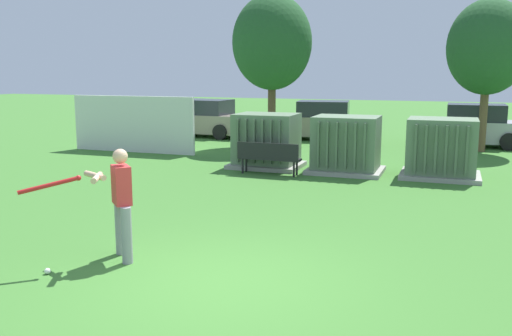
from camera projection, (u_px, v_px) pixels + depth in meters
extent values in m
plane|color=#3D752D|center=(222.00, 283.00, 7.78)|extent=(96.00, 96.00, 0.00)
cube|color=silver|center=(133.00, 124.00, 19.95)|extent=(4.80, 0.12, 2.00)
cube|color=#9E9B93|center=(267.00, 165.00, 17.01)|extent=(2.10, 1.70, 0.12)
cube|color=#607A5B|center=(267.00, 139.00, 16.87)|extent=(1.80, 1.40, 1.50)
cube|color=#52684E|center=(238.00, 141.00, 16.38)|extent=(0.06, 0.12, 1.27)
cube|color=#52684E|center=(246.00, 141.00, 16.29)|extent=(0.06, 0.12, 1.27)
cube|color=#52684E|center=(254.00, 141.00, 16.21)|extent=(0.06, 0.12, 1.27)
cube|color=#52684E|center=(263.00, 142.00, 16.13)|extent=(0.06, 0.12, 1.27)
cube|color=#52684E|center=(271.00, 142.00, 16.04)|extent=(0.06, 0.12, 1.27)
cube|color=#52684E|center=(279.00, 143.00, 15.96)|extent=(0.06, 0.12, 1.27)
cube|color=#9E9B93|center=(346.00, 170.00, 16.13)|extent=(2.10, 1.70, 0.12)
cube|color=#607A5B|center=(346.00, 142.00, 15.99)|extent=(1.80, 1.40, 1.50)
cube|color=#52684E|center=(318.00, 145.00, 15.49)|extent=(0.06, 0.12, 1.27)
cube|color=#52684E|center=(327.00, 145.00, 15.41)|extent=(0.06, 0.12, 1.27)
cube|color=#52684E|center=(337.00, 146.00, 15.32)|extent=(0.06, 0.12, 1.27)
cube|color=#52684E|center=(346.00, 146.00, 15.24)|extent=(0.06, 0.12, 1.27)
cube|color=#52684E|center=(355.00, 146.00, 15.16)|extent=(0.06, 0.12, 1.27)
cube|color=#52684E|center=(365.00, 147.00, 15.07)|extent=(0.06, 0.12, 1.27)
cube|color=#9E9B93|center=(440.00, 175.00, 15.38)|extent=(2.10, 1.70, 0.12)
cube|color=#607A5B|center=(442.00, 146.00, 15.24)|extent=(1.80, 1.40, 1.50)
cube|color=#52684E|center=(415.00, 149.00, 14.74)|extent=(0.06, 0.12, 1.27)
cube|color=#52684E|center=(426.00, 149.00, 14.66)|extent=(0.06, 0.12, 1.27)
cube|color=#52684E|center=(436.00, 150.00, 14.57)|extent=(0.06, 0.12, 1.27)
cube|color=#52684E|center=(446.00, 150.00, 14.49)|extent=(0.06, 0.12, 1.27)
cube|color=#52684E|center=(456.00, 150.00, 14.41)|extent=(0.06, 0.12, 1.27)
cube|color=#52684E|center=(467.00, 151.00, 14.32)|extent=(0.06, 0.12, 1.27)
cube|color=black|center=(269.00, 159.00, 15.76)|extent=(1.81, 0.45, 0.05)
cube|color=black|center=(267.00, 151.00, 15.55)|extent=(1.80, 0.09, 0.44)
cylinder|color=black|center=(246.00, 164.00, 16.20)|extent=(0.06, 0.06, 0.42)
cylinder|color=black|center=(297.00, 168.00, 15.66)|extent=(0.06, 0.06, 0.42)
cylinder|color=black|center=(243.00, 166.00, 15.95)|extent=(0.06, 0.06, 0.42)
cylinder|color=black|center=(294.00, 169.00, 15.40)|extent=(0.06, 0.06, 0.42)
cylinder|color=gray|center=(127.00, 235.00, 8.51)|extent=(0.16, 0.16, 0.88)
cylinder|color=gray|center=(120.00, 227.00, 8.93)|extent=(0.16, 0.16, 0.88)
cube|color=red|center=(121.00, 185.00, 8.59)|extent=(0.45, 0.45, 0.60)
sphere|color=#DBAD89|center=(120.00, 156.00, 8.51)|extent=(0.23, 0.23, 0.23)
cylinder|color=#DBAD89|center=(97.00, 178.00, 8.33)|extent=(0.31, 0.53, 0.09)
cylinder|color=#DBAD89|center=(95.00, 176.00, 8.49)|extent=(0.53, 0.32, 0.09)
cylinder|color=red|center=(48.00, 185.00, 8.14)|extent=(0.65, 0.64, 0.21)
sphere|color=red|center=(78.00, 178.00, 8.30)|extent=(0.08, 0.08, 0.08)
sphere|color=white|center=(47.00, 271.00, 8.11)|extent=(0.09, 0.09, 0.09)
cylinder|color=brown|center=(272.00, 115.00, 21.35)|extent=(0.30, 0.30, 2.42)
ellipsoid|color=#235128|center=(272.00, 42.00, 20.87)|extent=(2.98, 2.98, 3.54)
cylinder|color=brown|center=(483.00, 120.00, 20.05)|extent=(0.28, 0.28, 2.28)
ellipsoid|color=#235128|center=(488.00, 47.00, 19.60)|extent=(2.81, 2.81, 3.34)
cube|color=gray|center=(203.00, 123.00, 24.83)|extent=(4.33, 2.05, 0.80)
cube|color=#262B33|center=(206.00, 107.00, 24.64)|extent=(2.23, 1.73, 0.64)
cylinder|color=black|center=(168.00, 129.00, 24.64)|extent=(0.66, 0.27, 0.64)
cylinder|color=black|center=(188.00, 126.00, 26.17)|extent=(0.66, 0.27, 0.64)
cylinder|color=black|center=(220.00, 132.00, 23.58)|extent=(0.66, 0.27, 0.64)
cylinder|color=black|center=(238.00, 128.00, 25.11)|extent=(0.66, 0.27, 0.64)
cube|color=gray|center=(319.00, 126.00, 23.72)|extent=(4.38, 2.22, 0.80)
cube|color=#262B33|center=(323.00, 109.00, 23.57)|extent=(2.28, 1.82, 0.64)
cylinder|color=black|center=(286.00, 133.00, 23.22)|extent=(0.66, 0.30, 0.64)
cylinder|color=black|center=(292.00, 129.00, 24.86)|extent=(0.66, 0.30, 0.64)
cylinder|color=black|center=(349.00, 135.00, 22.68)|extent=(0.66, 0.30, 0.64)
cylinder|color=black|center=(351.00, 130.00, 24.32)|extent=(0.66, 0.30, 0.64)
cube|color=#B2B2B7|center=(471.00, 131.00, 21.61)|extent=(4.20, 1.70, 0.80)
cube|color=#262B33|center=(476.00, 112.00, 21.43)|extent=(2.10, 1.56, 0.64)
cylinder|color=black|center=(434.00, 139.00, 21.29)|extent=(0.64, 0.22, 0.64)
cylinder|color=black|center=(436.00, 134.00, 22.87)|extent=(0.64, 0.22, 0.64)
cylinder|color=black|center=(509.00, 142.00, 20.44)|extent=(0.64, 0.22, 0.64)
cylinder|color=black|center=(505.00, 137.00, 22.01)|extent=(0.64, 0.22, 0.64)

